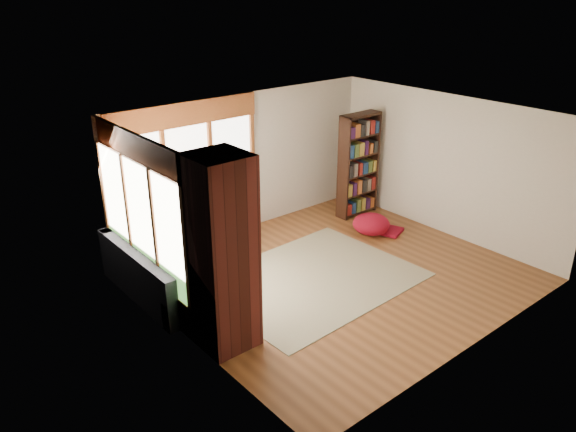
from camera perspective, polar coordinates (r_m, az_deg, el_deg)
floor at (r=9.23m, az=4.99°, el=-6.01°), size 5.50×5.50×0.00m
ceiling at (r=8.29m, az=5.61°, el=9.90°), size 5.50×5.50×0.00m
wall_back at (r=10.48m, az=-4.40°, el=5.38°), size 5.50×0.04×2.60m
wall_front at (r=7.30m, az=19.25°, el=-4.11°), size 5.50×0.04×2.60m
wall_left at (r=7.16m, az=-10.60°, el=-3.69°), size 0.04×5.00×2.60m
wall_right at (r=10.70m, az=15.84°, el=4.93°), size 0.04×5.00×2.60m
windows_back at (r=9.83m, az=-10.01°, el=4.19°), size 2.82×0.10×1.90m
windows_left at (r=8.13m, az=-14.67°, el=-0.32°), size 0.10×2.62×1.90m
roller_blind at (r=8.72m, az=-17.16°, el=3.81°), size 0.03×0.72×0.90m
brick_chimney at (r=7.04m, az=-6.71°, el=-3.89°), size 0.70×0.70×2.60m
sectional_sofa at (r=9.28m, az=-11.15°, el=-4.12°), size 2.20×2.20×0.80m
area_rug at (r=9.09m, az=2.46°, el=-6.40°), size 3.33×2.59×0.01m
bookshelf at (r=11.28m, az=7.18°, el=5.16°), size 0.89×0.30×2.07m
pouf at (r=10.69m, az=8.46°, el=-0.76°), size 0.90×0.90×0.38m
dog_tan at (r=9.33m, az=-11.14°, el=-0.66°), size 1.02×0.83×0.50m
dog_brindle at (r=8.70m, az=-10.60°, el=-2.58°), size 0.82×0.94×0.46m
throw_pillows at (r=9.22m, az=-11.61°, el=-1.18°), size 1.98×1.68×0.45m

